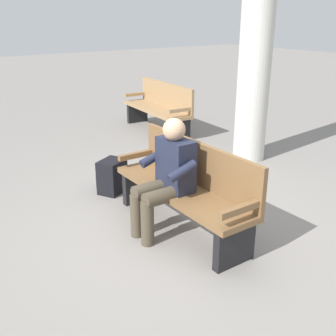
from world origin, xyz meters
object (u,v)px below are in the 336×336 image
object	(u,v)px
bench_far	(160,107)
support_pillar	(257,38)
person_seated	(166,175)
backpack	(112,176)
bench_near	(186,186)

from	to	relation	value
bench_far	support_pillar	size ratio (longest dim) A/B	0.52
person_seated	backpack	xyz separation A→B (m)	(1.21, -0.04, -0.42)
person_seated	backpack	distance (m)	1.28
backpack	bench_far	size ratio (longest dim) A/B	0.23
bench_near	person_seated	size ratio (longest dim) A/B	1.54
backpack	bench_near	bearing A→B (deg)	-171.02
bench_near	support_pillar	xyz separation A→B (m)	(1.13, -2.14, 1.32)
backpack	person_seated	bearing A→B (deg)	178.29
person_seated	support_pillar	distance (m)	2.86
bench_near	backpack	distance (m)	1.28
backpack	bench_far	distance (m)	2.95
person_seated	bench_near	bearing A→B (deg)	-95.62
person_seated	support_pillar	bearing A→B (deg)	-63.69
bench_near	backpack	xyz separation A→B (m)	(1.24, 0.20, -0.25)
bench_near	support_pillar	bearing A→B (deg)	-60.77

